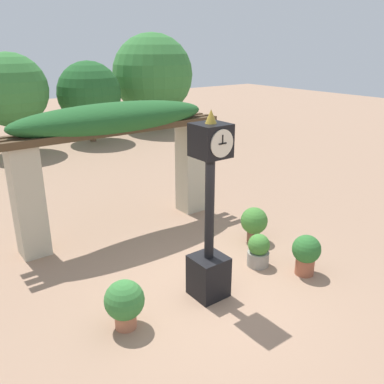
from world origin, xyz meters
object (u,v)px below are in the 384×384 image
Objects in this scene: pedestal_clock at (209,225)px; potted_plant_near_right at (125,302)px; potted_plant_far_left at (254,222)px; potted_plant_far_right at (258,250)px; potted_plant_near_left at (306,253)px.

potted_plant_near_right is at bearing 176.98° from pedestal_clock.
pedestal_clock is 2.60m from potted_plant_far_left.
potted_plant_near_right reaches higher than potted_plant_far_left.
potted_plant_far_right is at bearing 2.17° from potted_plant_near_right.
pedestal_clock is 1.90m from potted_plant_near_right.
potted_plant_near_right is at bearing -165.87° from potted_plant_far_left.
potted_plant_near_left is 0.95m from potted_plant_far_right.
potted_plant_near_right is (-1.65, 0.09, -0.93)m from pedestal_clock.
potted_plant_near_right is 3.96m from potted_plant_far_left.
potted_plant_near_left is at bearing -10.50° from potted_plant_near_right.
pedestal_clock is 4.85× the size of potted_plant_far_right.
potted_plant_far_right is at bearing -129.71° from potted_plant_far_left.
potted_plant_far_left is at bearing 14.13° from potted_plant_near_right.
potted_plant_far_right is at bearing 122.58° from potted_plant_near_left.
pedestal_clock is at bearing -172.13° from potted_plant_far_right.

